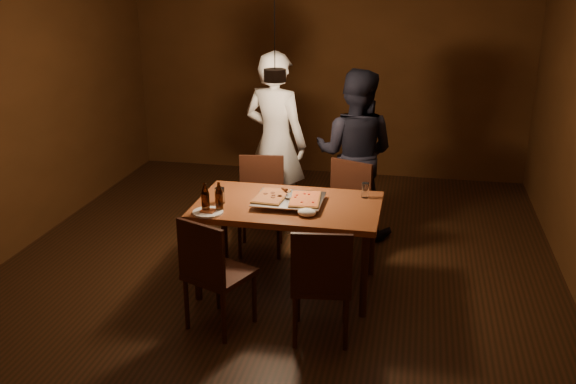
% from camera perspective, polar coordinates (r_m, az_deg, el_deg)
% --- Properties ---
extents(room_shell, '(6.00, 6.00, 6.00)m').
position_cam_1_polar(room_shell, '(5.30, -1.15, 6.59)').
color(room_shell, '#361B0E').
rests_on(room_shell, ground).
extents(dining_table, '(1.50, 0.90, 0.75)m').
position_cam_1_polar(dining_table, '(5.26, 0.00, -1.78)').
color(dining_table, brown).
rests_on(dining_table, floor).
extents(chair_far_left, '(0.48, 0.48, 0.49)m').
position_cam_1_polar(chair_far_left, '(6.06, -2.42, -0.27)').
color(chair_far_left, '#38190F').
rests_on(chair_far_left, floor).
extents(chair_far_right, '(0.55, 0.55, 0.49)m').
position_cam_1_polar(chair_far_right, '(5.91, 5.08, -0.82)').
color(chair_far_right, '#38190F').
rests_on(chair_far_right, floor).
extents(chair_near_left, '(0.55, 0.55, 0.49)m').
position_cam_1_polar(chair_near_left, '(4.70, -6.81, -6.47)').
color(chair_near_left, '#38190F').
rests_on(chair_near_left, floor).
extents(chair_near_right, '(0.47, 0.47, 0.49)m').
position_cam_1_polar(chair_near_right, '(4.54, 3.00, -7.36)').
color(chair_near_right, '#38190F').
rests_on(chair_near_right, floor).
extents(pizza_tray, '(0.58, 0.48, 0.05)m').
position_cam_1_polar(pizza_tray, '(5.21, 0.09, -0.83)').
color(pizza_tray, silver).
rests_on(pizza_tray, dining_table).
extents(pizza_meat, '(0.26, 0.39, 0.02)m').
position_cam_1_polar(pizza_meat, '(5.23, -1.51, -0.37)').
color(pizza_meat, maroon).
rests_on(pizza_meat, pizza_tray).
extents(pizza_cheese, '(0.27, 0.40, 0.02)m').
position_cam_1_polar(pizza_cheese, '(5.17, 1.52, -0.62)').
color(pizza_cheese, gold).
rests_on(pizza_cheese, pizza_tray).
extents(spatula, '(0.20, 0.25, 0.04)m').
position_cam_1_polar(spatula, '(5.23, 0.13, -0.31)').
color(spatula, silver).
rests_on(spatula, pizza_tray).
extents(beer_bottle_a, '(0.06, 0.06, 0.25)m').
position_cam_1_polar(beer_bottle_a, '(5.04, -7.36, -0.51)').
color(beer_bottle_a, black).
rests_on(beer_bottle_a, dining_table).
extents(beer_bottle_b, '(0.06, 0.06, 0.24)m').
position_cam_1_polar(beer_bottle_b, '(5.06, -6.15, -0.43)').
color(beer_bottle_b, black).
rests_on(beer_bottle_b, dining_table).
extents(water_glass_left, '(0.08, 0.08, 0.13)m').
position_cam_1_polar(water_glass_left, '(5.25, -6.08, -0.32)').
color(water_glass_left, silver).
rests_on(water_glass_left, dining_table).
extents(water_glass_right, '(0.06, 0.06, 0.13)m').
position_cam_1_polar(water_glass_right, '(5.38, 6.89, 0.16)').
color(water_glass_right, silver).
rests_on(water_glass_right, dining_table).
extents(plate_slice, '(0.24, 0.24, 0.03)m').
position_cam_1_polar(plate_slice, '(5.06, -7.13, -1.78)').
color(plate_slice, white).
rests_on(plate_slice, dining_table).
extents(napkin, '(0.15, 0.11, 0.06)m').
position_cam_1_polar(napkin, '(4.96, 1.69, -1.82)').
color(napkin, white).
rests_on(napkin, dining_table).
extents(diner_white, '(0.76, 0.61, 1.82)m').
position_cam_1_polar(diner_white, '(6.40, -1.12, 4.38)').
color(diner_white, silver).
rests_on(diner_white, floor).
extents(diner_dark, '(0.89, 0.74, 1.67)m').
position_cam_1_polar(diner_dark, '(6.34, 5.96, 3.39)').
color(diner_dark, black).
rests_on(diner_dark, floor).
extents(pendant_lamp, '(0.18, 0.18, 1.10)m').
position_cam_1_polar(pendant_lamp, '(5.23, -1.17, 10.44)').
color(pendant_lamp, black).
rests_on(pendant_lamp, ceiling).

